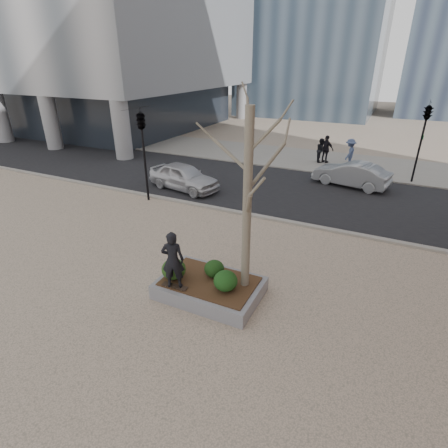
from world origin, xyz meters
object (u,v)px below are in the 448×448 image
at_px(skateboarder, 173,260).
at_px(police_car, 184,177).
at_px(planter, 210,288).
at_px(skateboard, 175,287).

xyz_separation_m(skateboarder, police_car, (-4.94, 8.46, -0.67)).
xyz_separation_m(planter, skateboard, (-0.76, -0.72, 0.26)).
bearing_deg(skateboarder, planter, -160.08).
height_order(skateboarder, police_car, skateboarder).
height_order(planter, skateboard, skateboard).
height_order(skateboard, police_car, police_car).
relative_size(skateboard, police_car, 0.19).
bearing_deg(skateboard, police_car, 116.91).
height_order(planter, police_car, police_car).
height_order(skateboard, skateboarder, skateboarder).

